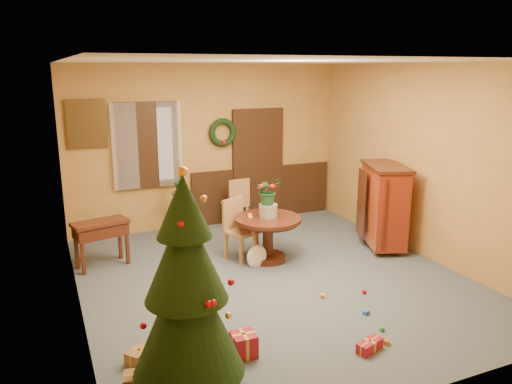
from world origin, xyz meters
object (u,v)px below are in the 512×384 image
christmas_tree (187,289)px  writing_desk (101,233)px  dining_table (268,230)px  sideboard (384,204)px  chair_near (238,227)px

christmas_tree → writing_desk: bearing=96.1°
dining_table → sideboard: size_ratio=0.73×
dining_table → writing_desk: bearing=161.7°
chair_near → writing_desk: bearing=165.9°
dining_table → writing_desk: (-2.30, 0.76, 0.04)m
dining_table → chair_near: size_ratio=1.07×
dining_table → chair_near: bearing=143.4°
sideboard → writing_desk: bearing=167.0°
chair_near → christmas_tree: (-1.58, -2.81, 0.48)m
chair_near → writing_desk: 1.99m
christmas_tree → writing_desk: (-0.35, 3.29, -0.46)m
dining_table → sideboard: sideboard is taller
christmas_tree → sideboard: (3.88, 2.31, -0.25)m
dining_table → christmas_tree: christmas_tree is taller
dining_table → chair_near: (-0.37, 0.28, 0.02)m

